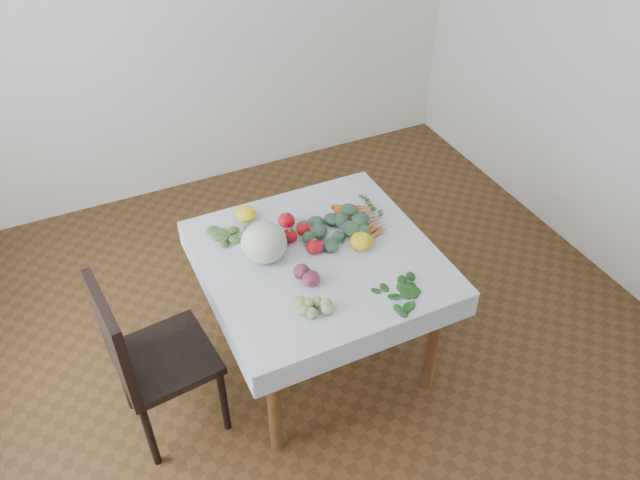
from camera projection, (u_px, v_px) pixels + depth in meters
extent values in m
plane|color=brown|center=(319.00, 354.00, 3.57)|extent=(4.00, 4.00, 0.00)
cube|color=white|center=(189.00, 6.00, 4.09)|extent=(4.00, 0.04, 2.70)
cube|color=brown|center=(319.00, 259.00, 3.11)|extent=(1.00, 1.00, 0.04)
cylinder|color=brown|center=(274.00, 403.00, 2.90)|extent=(0.06, 0.06, 0.71)
cylinder|color=brown|center=(433.00, 341.00, 3.19)|extent=(0.06, 0.06, 0.71)
cylinder|color=brown|center=(215.00, 284.00, 3.51)|extent=(0.06, 0.06, 0.71)
cylinder|color=brown|center=(353.00, 241.00, 3.80)|extent=(0.06, 0.06, 0.71)
cube|color=white|center=(319.00, 256.00, 3.09)|extent=(1.12, 1.12, 0.01)
cube|color=black|center=(165.00, 358.00, 2.95)|extent=(0.48, 0.48, 0.04)
cube|color=black|center=(112.00, 338.00, 2.71)|extent=(0.09, 0.44, 0.48)
cylinder|color=black|center=(150.00, 436.00, 2.91)|extent=(0.04, 0.04, 0.45)
cylinder|color=black|center=(224.00, 400.00, 3.06)|extent=(0.04, 0.04, 0.45)
cylinder|color=black|center=(124.00, 380.00, 3.16)|extent=(0.04, 0.04, 0.45)
cylinder|color=black|center=(194.00, 350.00, 3.31)|extent=(0.04, 0.04, 0.45)
ellipsoid|color=beige|center=(264.00, 243.00, 3.01)|extent=(0.29, 0.29, 0.20)
ellipsoid|color=#B90C15|center=(304.00, 229.00, 3.19)|extent=(0.08, 0.08, 0.07)
ellipsoid|color=#B90C15|center=(286.00, 220.00, 3.24)|extent=(0.09, 0.09, 0.08)
ellipsoid|color=#B90C15|center=(289.00, 236.00, 3.15)|extent=(0.09, 0.09, 0.07)
ellipsoid|color=#B90C15|center=(315.00, 246.00, 3.08)|extent=(0.10, 0.10, 0.08)
ellipsoid|color=yellow|center=(246.00, 214.00, 3.29)|extent=(0.14, 0.14, 0.08)
ellipsoid|color=yellow|center=(361.00, 241.00, 3.11)|extent=(0.14, 0.14, 0.08)
ellipsoid|color=#5E1A43|center=(302.00, 271.00, 2.95)|extent=(0.11, 0.11, 0.07)
ellipsoid|color=#5E1A43|center=(311.00, 279.00, 2.91)|extent=(0.10, 0.10, 0.07)
ellipsoid|color=#99B166|center=(317.00, 305.00, 2.79)|extent=(0.06, 0.06, 0.05)
ellipsoid|color=#99B166|center=(311.00, 305.00, 2.79)|extent=(0.06, 0.06, 0.05)
ellipsoid|color=#99B166|center=(317.00, 309.00, 2.77)|extent=(0.06, 0.06, 0.05)
ellipsoid|color=#99B166|center=(320.00, 301.00, 2.81)|extent=(0.06, 0.06, 0.05)
ellipsoid|color=#99B166|center=(304.00, 309.00, 2.77)|extent=(0.06, 0.06, 0.05)
ellipsoid|color=#99B166|center=(327.00, 307.00, 2.78)|extent=(0.06, 0.06, 0.05)
ellipsoid|color=#99B166|center=(309.00, 299.00, 2.82)|extent=(0.06, 0.06, 0.05)
cone|color=orange|center=(351.00, 206.00, 3.38)|extent=(0.20, 0.11, 0.03)
cone|color=orange|center=(354.00, 209.00, 3.35)|extent=(0.21, 0.10, 0.03)
cone|color=orange|center=(357.00, 213.00, 3.33)|extent=(0.21, 0.08, 0.03)
cone|color=orange|center=(360.00, 216.00, 3.31)|extent=(0.21, 0.06, 0.03)
cone|color=orange|center=(363.00, 220.00, 3.28)|extent=(0.21, 0.05, 0.03)
cone|color=orange|center=(366.00, 223.00, 3.26)|extent=(0.21, 0.04, 0.03)
cone|color=orange|center=(369.00, 227.00, 3.24)|extent=(0.21, 0.05, 0.03)
cone|color=orange|center=(372.00, 231.00, 3.21)|extent=(0.21, 0.07, 0.03)
cone|color=orange|center=(375.00, 234.00, 3.19)|extent=(0.21, 0.09, 0.03)
ellipsoid|color=#3B6047|center=(336.00, 229.00, 3.21)|extent=(0.08, 0.08, 0.05)
ellipsoid|color=#3B6047|center=(325.00, 228.00, 3.22)|extent=(0.08, 0.08, 0.05)
ellipsoid|color=#3B6047|center=(333.00, 234.00, 3.18)|extent=(0.08, 0.08, 0.05)
ellipsoid|color=#3B6047|center=(337.00, 224.00, 3.24)|extent=(0.08, 0.08, 0.05)
ellipsoid|color=#3B6047|center=(318.00, 233.00, 3.19)|extent=(0.08, 0.08, 0.05)
ellipsoid|color=#3B6047|center=(345.00, 232.00, 3.19)|extent=(0.08, 0.08, 0.05)
ellipsoid|color=#3B6047|center=(325.00, 221.00, 3.26)|extent=(0.08, 0.08, 0.05)
ellipsoid|color=#3B6047|center=(323.00, 240.00, 3.14)|extent=(0.08, 0.08, 0.05)
ellipsoid|color=#3B6047|center=(350.00, 223.00, 3.25)|extent=(0.08, 0.08, 0.05)
ellipsoid|color=#3B6047|center=(308.00, 227.00, 3.22)|extent=(0.08, 0.08, 0.05)
ellipsoid|color=#3B6047|center=(344.00, 241.00, 3.14)|extent=(0.08, 0.08, 0.05)
ellipsoid|color=#3B6047|center=(337.00, 214.00, 3.30)|extent=(0.08, 0.08, 0.05)
ellipsoid|color=#3B6047|center=(306.00, 241.00, 3.13)|extent=(0.08, 0.08, 0.05)
ellipsoid|color=#3B6047|center=(363.00, 229.00, 3.21)|extent=(0.08, 0.08, 0.05)
ellipsoid|color=#3B6047|center=(309.00, 217.00, 3.28)|extent=(0.08, 0.08, 0.05)
ellipsoid|color=#1D541A|center=(403.00, 297.00, 2.86)|extent=(0.06, 0.04, 0.01)
ellipsoid|color=#1D541A|center=(394.00, 298.00, 2.85)|extent=(0.06, 0.04, 0.01)
ellipsoid|color=#1D541A|center=(403.00, 303.00, 2.83)|extent=(0.06, 0.04, 0.01)
ellipsoid|color=#1D541A|center=(401.00, 293.00, 2.88)|extent=(0.06, 0.04, 0.01)
ellipsoid|color=#1D541A|center=(390.00, 303.00, 2.83)|extent=(0.06, 0.04, 0.01)
ellipsoid|color=#1D541A|center=(412.00, 299.00, 2.85)|extent=(0.06, 0.04, 0.01)
ellipsoid|color=#1D541A|center=(390.00, 292.00, 2.88)|extent=(0.06, 0.04, 0.01)
ellipsoid|color=#1D541A|center=(398.00, 309.00, 2.80)|extent=(0.06, 0.04, 0.01)
ellipsoid|color=#1D541A|center=(412.00, 290.00, 2.89)|extent=(0.06, 0.04, 0.01)
ellipsoid|color=#1D541A|center=(380.00, 300.00, 2.85)|extent=(0.06, 0.04, 0.01)
ellipsoid|color=#1D541A|center=(415.00, 307.00, 2.81)|extent=(0.06, 0.04, 0.01)
ellipsoid|color=#1D541A|center=(397.00, 285.00, 2.92)|extent=(0.06, 0.04, 0.01)
ellipsoid|color=#1D541A|center=(384.00, 312.00, 2.79)|extent=(0.06, 0.04, 0.01)
ellipsoid|color=#1D541A|center=(425.00, 294.00, 2.87)|extent=(0.06, 0.04, 0.01)
ellipsoid|color=#1D541A|center=(376.00, 290.00, 2.89)|extent=(0.06, 0.04, 0.01)
ellipsoid|color=#456D32|center=(236.00, 230.00, 3.23)|extent=(0.05, 0.05, 0.02)
ellipsoid|color=#456D32|center=(229.00, 230.00, 3.22)|extent=(0.05, 0.05, 0.02)
ellipsoid|color=#456D32|center=(235.00, 233.00, 3.20)|extent=(0.05, 0.05, 0.02)
ellipsoid|color=#456D32|center=(236.00, 227.00, 3.25)|extent=(0.05, 0.05, 0.02)
ellipsoid|color=#456D32|center=(225.00, 233.00, 3.20)|extent=(0.05, 0.05, 0.02)
ellipsoid|color=#456D32|center=(242.00, 231.00, 3.22)|extent=(0.05, 0.05, 0.02)
ellipsoid|color=#456D32|center=(227.00, 226.00, 3.25)|extent=(0.05, 0.05, 0.02)
ellipsoid|color=#456D32|center=(229.00, 238.00, 3.18)|extent=(0.05, 0.05, 0.02)
ellipsoid|color=#456D32|center=(245.00, 225.00, 3.26)|extent=(0.05, 0.05, 0.02)
ellipsoid|color=#456D32|center=(217.00, 231.00, 3.22)|extent=(0.05, 0.05, 0.02)
ellipsoid|color=#456D32|center=(243.00, 236.00, 3.18)|extent=(0.05, 0.05, 0.02)
ellipsoid|color=#456D32|center=(234.00, 221.00, 3.28)|extent=(0.05, 0.05, 0.02)
ellipsoid|color=#456D32|center=(218.00, 240.00, 3.16)|extent=(0.05, 0.05, 0.02)
ellipsoid|color=#456D32|center=(254.00, 228.00, 3.24)|extent=(0.05, 0.05, 0.02)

